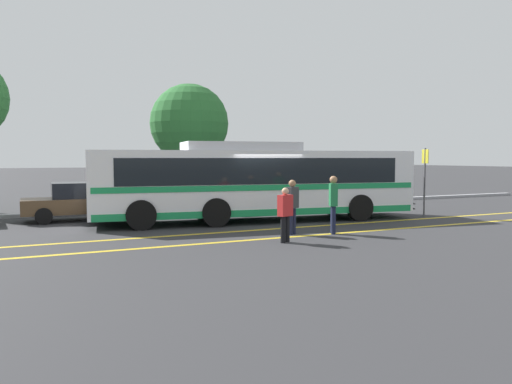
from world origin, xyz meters
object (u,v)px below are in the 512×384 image
parked_car_2 (221,197)px  pedestrian_1 (333,201)px  transit_bus (256,181)px  parked_car_1 (78,202)px  tree_1 (189,123)px  pedestrian_0 (285,212)px  bus_stop_sign (425,174)px  pedestrian_2 (292,203)px

parked_car_2 → pedestrian_1: (0.96, -7.22, 0.37)m
transit_bus → parked_car_1: bearing=-108.6°
parked_car_1 → tree_1: 8.86m
pedestrian_0 → bus_stop_sign: size_ratio=0.56×
transit_bus → pedestrian_1: transit_bus is taller
transit_bus → bus_stop_sign: transit_bus is taller
pedestrian_0 → pedestrian_2: size_ratio=0.91×
parked_car_1 → pedestrian_0: 9.09m
transit_bus → pedestrian_2: size_ratio=7.37×
pedestrian_1 → tree_1: bearing=-151.4°
pedestrian_1 → bus_stop_sign: size_ratio=0.66×
tree_1 → parked_car_2: bearing=-92.5°
transit_bus → parked_car_1: transit_bus is taller
pedestrian_0 → tree_1: bearing=65.5°
tree_1 → pedestrian_2: bearing=-92.3°
pedestrian_2 → tree_1: bearing=-118.6°
pedestrian_0 → pedestrian_1: bearing=1.9°
parked_car_1 → pedestrian_1: pedestrian_1 is taller
parked_car_1 → parked_car_2: parked_car_1 is taller
transit_bus → tree_1: tree_1 is taller
pedestrian_2 → bus_stop_sign: size_ratio=0.62×
transit_bus → parked_car_2: bearing=-169.9°
pedestrian_1 → tree_1: tree_1 is taller
parked_car_2 → pedestrian_1: 7.29m
transit_bus → pedestrian_1: 4.04m
parked_car_1 → pedestrian_1: size_ratio=2.22×
pedestrian_2 → bus_stop_sign: 7.43m
bus_stop_sign → tree_1: bearing=-138.3°
pedestrian_2 → bus_stop_sign: bus_stop_sign is taller
transit_bus → parked_car_2: transit_bus is taller
pedestrian_0 → tree_1: size_ratio=0.25×
pedestrian_1 → tree_1: size_ratio=0.29×
parked_car_1 → bus_stop_sign: size_ratio=1.46×
parked_car_2 → pedestrian_2: (-0.26, -6.78, 0.29)m
transit_bus → parked_car_1: size_ratio=3.11×
parked_car_1 → bus_stop_sign: bearing=71.0°
pedestrian_0 → bus_stop_sign: (8.07, 3.09, 0.86)m
pedestrian_1 → parked_car_2: bearing=-147.3°
transit_bus → tree_1: 8.81m
transit_bus → tree_1: bearing=-172.7°
pedestrian_0 → parked_car_1: bearing=103.1°
transit_bus → bus_stop_sign: (6.77, -1.62, 0.22)m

